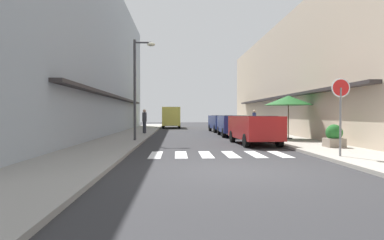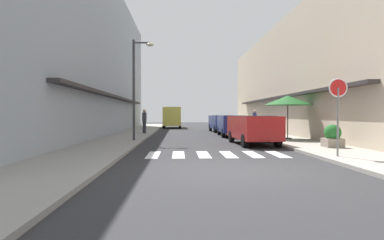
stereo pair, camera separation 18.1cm
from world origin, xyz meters
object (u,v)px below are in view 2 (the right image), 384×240
object	(u,v)px
parked_car_near	(253,127)
round_street_sign	(338,96)
cafe_umbrella	(288,100)
delivery_van	(172,116)
pedestrian_walking_far	(255,120)
planter_corner	(333,136)
pedestrian_walking_near	(144,121)
parked_car_mid	(232,123)
street_lamp	(137,79)
parked_car_far	(222,121)

from	to	relation	value
parked_car_near	round_street_sign	size ratio (longest dim) A/B	1.71
parked_car_near	cafe_umbrella	distance (m)	3.66
delivery_van	cafe_umbrella	distance (m)	20.13
round_street_sign	pedestrian_walking_far	bearing A→B (deg)	85.89
planter_corner	pedestrian_walking_near	distance (m)	14.38
round_street_sign	pedestrian_walking_near	world-z (taller)	round_street_sign
delivery_van	cafe_umbrella	world-z (taller)	cafe_umbrella
parked_car_mid	round_street_sign	distance (m)	12.27
round_street_sign	cafe_umbrella	distance (m)	7.93
cafe_umbrella	planter_corner	size ratio (longest dim) A/B	2.80
delivery_van	cafe_umbrella	bearing A→B (deg)	-69.35
street_lamp	pedestrian_walking_far	xyz separation A→B (m)	(8.94, 10.38, -2.40)
parked_car_near	pedestrian_walking_near	distance (m)	10.54
round_street_sign	pedestrian_walking_near	distance (m)	16.19
parked_car_far	street_lamp	size ratio (longest dim) A/B	0.81
delivery_van	pedestrian_walking_near	distance (m)	12.77
parked_car_mid	pedestrian_walking_near	bearing A→B (deg)	163.06
planter_corner	cafe_umbrella	bearing A→B (deg)	94.37
parked_car_far	parked_car_near	bearing A→B (deg)	-90.00
parked_car_far	cafe_umbrella	bearing A→B (deg)	-75.73
parked_car_near	street_lamp	bearing A→B (deg)	164.73
delivery_van	planter_corner	size ratio (longest dim) A/B	5.49
parked_car_near	parked_car_mid	xyz separation A→B (m)	(0.00, 6.45, 0.00)
parked_car_near	planter_corner	bearing A→B (deg)	-41.73
delivery_van	round_street_sign	size ratio (longest dim) A/B	2.05
delivery_van	planter_corner	distance (m)	24.78
street_lamp	cafe_umbrella	distance (m)	8.68
cafe_umbrella	parked_car_mid	bearing A→B (deg)	120.88
parked_car_far	pedestrian_walking_near	world-z (taller)	pedestrian_walking_near
parked_car_mid	round_street_sign	size ratio (longest dim) A/B	1.71
parked_car_mid	pedestrian_walking_near	size ratio (longest dim) A/B	2.50
delivery_van	street_lamp	size ratio (longest dim) A/B	0.98
pedestrian_walking_far	street_lamp	bearing A→B (deg)	159.14
street_lamp	pedestrian_walking_far	world-z (taller)	street_lamp
parked_car_far	round_street_sign	world-z (taller)	round_street_sign
planter_corner	parked_car_near	bearing A→B (deg)	138.27
parked_car_near	parked_car_mid	distance (m)	6.45
delivery_van	planter_corner	world-z (taller)	delivery_van
round_street_sign	parked_car_near	bearing A→B (deg)	105.87
pedestrian_walking_near	street_lamp	bearing A→B (deg)	-128.05
parked_car_far	cafe_umbrella	size ratio (longest dim) A/B	1.62
street_lamp	cafe_umbrella	world-z (taller)	street_lamp
parked_car_far	pedestrian_walking_near	size ratio (longest dim) A/B	2.48
round_street_sign	pedestrian_walking_near	size ratio (longest dim) A/B	1.46
delivery_van	pedestrian_walking_near	bearing A→B (deg)	-98.18
parked_car_near	planter_corner	size ratio (longest dim) A/B	4.58
delivery_van	pedestrian_walking_near	xyz separation A→B (m)	(-1.82, -12.64, -0.33)
parked_car_near	pedestrian_walking_near	size ratio (longest dim) A/B	2.50
delivery_van	pedestrian_walking_far	size ratio (longest dim) A/B	2.99
parked_car_near	parked_car_far	bearing A→B (deg)	90.00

